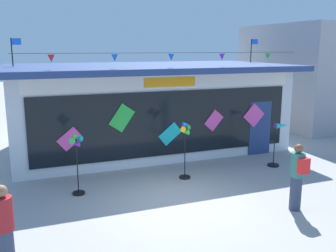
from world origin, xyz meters
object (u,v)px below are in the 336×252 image
(kite_shop_building, at_px, (147,106))
(person_mid_plaza, at_px, (4,230))
(wind_spinner_far_left, at_px, (77,154))
(person_near_camera, at_px, (297,176))
(wind_spinner_left, at_px, (185,141))
(wind_spinner_center_left, at_px, (279,138))

(kite_shop_building, distance_m, person_mid_plaza, 9.05)
(wind_spinner_far_left, height_order, person_mid_plaza, wind_spinner_far_left)
(person_near_camera, bearing_deg, person_mid_plaza, 0.84)
(wind_spinner_far_left, bearing_deg, person_mid_plaza, -117.03)
(kite_shop_building, xyz_separation_m, wind_spinner_left, (-0.08, -4.02, -0.49))
(person_mid_plaza, bearing_deg, wind_spinner_far_left, 31.80)
(kite_shop_building, bearing_deg, wind_spinner_far_left, -128.61)
(wind_spinner_left, bearing_deg, person_near_camera, -62.19)
(wind_spinner_left, bearing_deg, wind_spinner_center_left, 0.95)
(kite_shop_building, xyz_separation_m, wind_spinner_center_left, (3.39, -3.96, -0.73))
(wind_spinner_center_left, xyz_separation_m, person_mid_plaza, (-8.41, -3.53, -0.09))
(wind_spinner_left, xyz_separation_m, wind_spinner_center_left, (3.47, 0.06, -0.24))
(wind_spinner_center_left, bearing_deg, person_near_camera, -120.39)
(person_near_camera, relative_size, person_mid_plaza, 1.00)
(kite_shop_building, height_order, wind_spinner_center_left, kite_shop_building)
(wind_spinner_left, xyz_separation_m, person_mid_plaza, (-4.94, -3.47, -0.34))
(kite_shop_building, distance_m, wind_spinner_left, 4.05)
(person_near_camera, bearing_deg, kite_shop_building, -80.18)
(kite_shop_building, xyz_separation_m, person_near_camera, (1.55, -7.10, -0.79))
(person_mid_plaza, bearing_deg, wind_spinner_left, 3.90)
(wind_spinner_far_left, xyz_separation_m, wind_spinner_left, (3.24, 0.14, 0.04))
(wind_spinner_left, distance_m, person_near_camera, 3.50)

